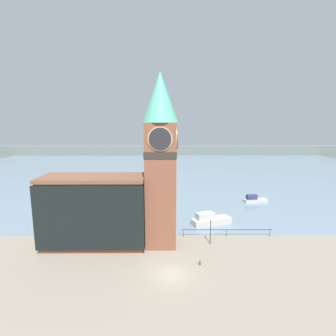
{
  "coord_description": "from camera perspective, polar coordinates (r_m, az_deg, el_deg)",
  "views": [
    {
      "loc": [
        -0.54,
        -27.32,
        17.11
      ],
      "look_at": [
        -0.29,
        5.8,
        11.34
      ],
      "focal_mm": 28.0,
      "sensor_mm": 36.0,
      "label": 1
    }
  ],
  "objects": [
    {
      "name": "mooring_bollard_near",
      "position": [
        34.02,
        6.97,
        -19.73
      ],
      "size": [
        0.25,
        0.25,
        0.63
      ],
      "color": "brown",
      "rests_on": "ground_plane"
    },
    {
      "name": "boat_near",
      "position": [
        46.01,
        9.09,
        -11.04
      ],
      "size": [
        7.16,
        4.39,
        2.13
      ],
      "rotation": [
        0.0,
        0.0,
        0.36
      ],
      "color": "#B7B2A8",
      "rests_on": "water"
    },
    {
      "name": "ground_plane",
      "position": [
        32.24,
        0.64,
        -22.18
      ],
      "size": [
        160.0,
        160.0,
        0.0
      ],
      "primitive_type": "plane",
      "color": "gray"
    },
    {
      "name": "far_shoreline",
      "position": [
        138.51,
        -0.21,
        3.83
      ],
      "size": [
        180.0,
        3.0,
        5.0
      ],
      "color": "slate",
      "rests_on": "water"
    },
    {
      "name": "boat_far",
      "position": [
        60.47,
        18.24,
        -6.48
      ],
      "size": [
        5.32,
        2.41,
        1.66
      ],
      "rotation": [
        0.0,
        0.0,
        0.18
      ],
      "color": "#B7B2A8",
      "rests_on": "water"
    },
    {
      "name": "pier_railing",
      "position": [
        41.84,
        12.66,
        -13.06
      ],
      "size": [
        13.79,
        0.08,
        1.09
      ],
      "color": "#333338",
      "rests_on": "ground_plane"
    },
    {
      "name": "lamp_post",
      "position": [
        38.3,
        9.26,
        -12.32
      ],
      "size": [
        0.32,
        0.32,
        3.88
      ],
      "color": "black",
      "rests_on": "ground_plane"
    },
    {
      "name": "water",
      "position": [
        99.23,
        -0.11,
        -0.05
      ],
      "size": [
        160.0,
        120.0,
        0.0
      ],
      "color": "slate",
      "rests_on": "ground_plane"
    },
    {
      "name": "clock_tower",
      "position": [
        35.34,
        -1.63,
        2.47
      ],
      "size": [
        4.77,
        4.77,
        23.63
      ],
      "color": "brown",
      "rests_on": "ground_plane"
    },
    {
      "name": "pier_building",
      "position": [
        38.11,
        -15.79,
        -9.06
      ],
      "size": [
        14.26,
        5.67,
        9.93
      ],
      "color": "brown",
      "rests_on": "ground_plane"
    }
  ]
}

